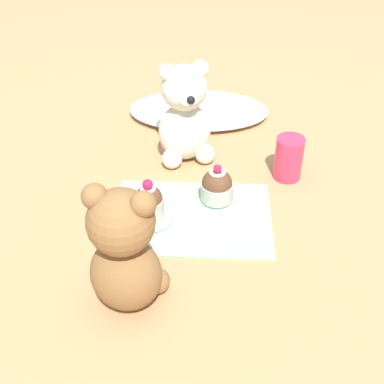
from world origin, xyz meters
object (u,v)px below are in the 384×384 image
at_px(teddy_bear_tan, 125,251).
at_px(cupcake_near_tan_bear, 149,202).
at_px(cupcake_near_cream_bear, 217,186).
at_px(saucer_plate, 150,216).
at_px(juice_glass, 289,158).
at_px(teddy_bear_cream, 185,116).

relative_size(teddy_bear_tan, cupcake_near_tan_bear, 2.77).
height_order(cupcake_near_cream_bear, cupcake_near_tan_bear, cupcake_near_tan_bear).
bearing_deg(saucer_plate, cupcake_near_tan_bear, 90.00).
bearing_deg(teddy_bear_tan, saucer_plate, -81.47).
distance_m(saucer_plate, cupcake_near_tan_bear, 0.03).
xyz_separation_m(teddy_bear_tan, cupcake_near_tan_bear, (0.01, 0.18, -0.06)).
bearing_deg(juice_glass, saucer_plate, -150.61).
bearing_deg(cupcake_near_cream_bear, saucer_plate, -152.86).
bearing_deg(teddy_bear_cream, cupcake_near_tan_bear, -121.18).
bearing_deg(teddy_bear_cream, cupcake_near_cream_bear, -82.49).
bearing_deg(cupcake_near_cream_bear, cupcake_near_tan_bear, -152.86).
height_order(teddy_bear_tan, juice_glass, teddy_bear_tan).
distance_m(cupcake_near_tan_bear, juice_glass, 0.28).
height_order(saucer_plate, cupcake_near_tan_bear, cupcake_near_tan_bear).
bearing_deg(saucer_plate, teddy_bear_cream, 75.77).
distance_m(teddy_bear_cream, cupcake_near_cream_bear, 0.17).
xyz_separation_m(cupcake_near_cream_bear, juice_glass, (0.13, 0.08, 0.01)).
xyz_separation_m(teddy_bear_cream, saucer_plate, (-0.05, -0.20, -0.08)).
relative_size(cupcake_near_tan_bear, juice_glass, 0.88).
distance_m(teddy_bear_cream, juice_glass, 0.21).
distance_m(teddy_bear_cream, cupcake_near_tan_bear, 0.21).
bearing_deg(juice_glass, cupcake_near_cream_bear, -148.75).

